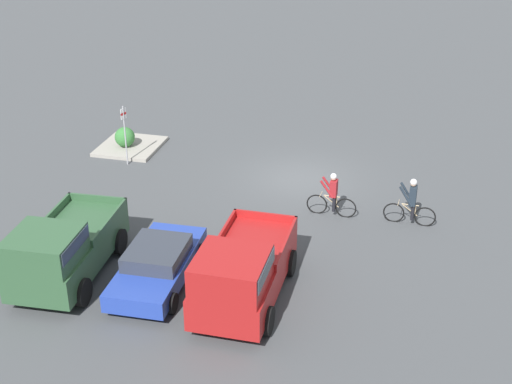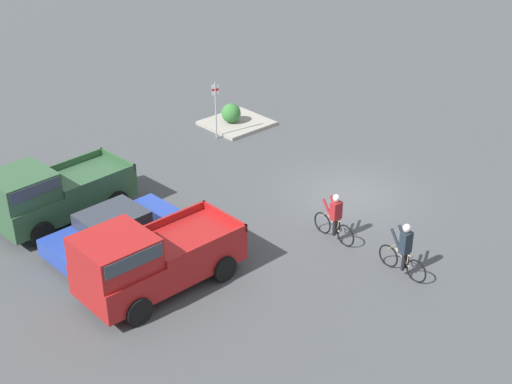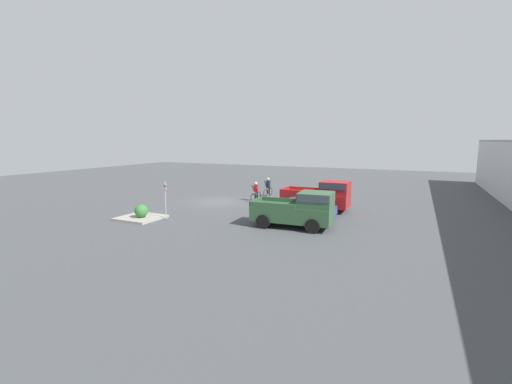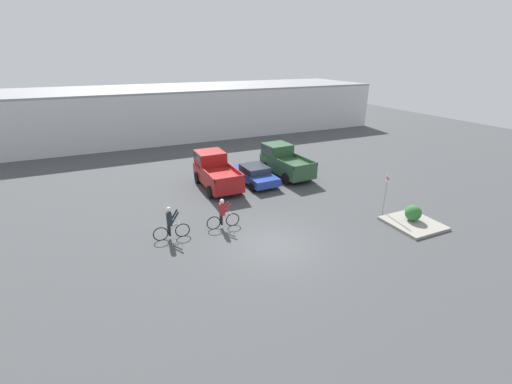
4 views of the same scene
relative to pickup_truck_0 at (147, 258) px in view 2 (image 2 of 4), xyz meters
name	(u,v)px [view 2 (image 2 of 4)]	position (x,y,z in m)	size (l,w,h in m)	color
ground_plane	(350,194)	(0.01, -9.00, -1.16)	(80.00, 80.00, 0.00)	#424447
pickup_truck_0	(147,258)	(0.00, 0.00, 0.00)	(2.31, 4.98, 2.26)	maroon
sedan_0	(113,230)	(2.80, -0.57, -0.51)	(2.14, 4.49, 1.27)	#233D9E
pickup_truck_1	(51,193)	(5.58, 0.09, -0.01)	(2.51, 4.93, 2.23)	#2D5133
cyclist_0	(335,217)	(-1.67, -6.24, -0.35)	(1.83, 0.47, 1.69)	black
cyclist_1	(404,249)	(-4.44, -6.27, -0.29)	(1.85, 0.47, 1.78)	black
fire_lane_sign	(216,105)	(7.34, -8.62, 0.38)	(0.12, 0.29, 2.57)	#9E9EA3
curb_island	(237,123)	(7.94, -10.30, -1.09)	(2.57, 2.72, 0.15)	gray
shrub	(231,113)	(8.07, -10.09, -0.57)	(0.88, 0.88, 0.88)	#337033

